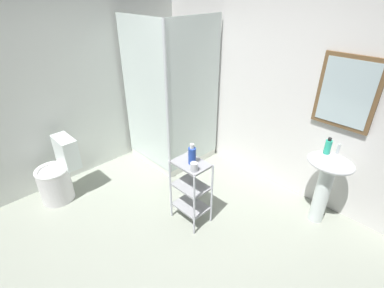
% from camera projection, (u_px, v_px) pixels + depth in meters
% --- Properties ---
extents(ground_plane, '(4.20, 4.20, 0.02)m').
position_uv_depth(ground_plane, '(160.00, 251.00, 2.82)').
color(ground_plane, '#959B8D').
extents(wall_back, '(4.20, 0.14, 2.50)m').
position_uv_depth(wall_back, '(279.00, 87.00, 3.32)').
color(wall_back, silver).
rests_on(wall_back, ground_plane).
extents(wall_left, '(0.10, 4.20, 2.50)m').
position_uv_depth(wall_left, '(56.00, 86.00, 3.35)').
color(wall_left, silver).
rests_on(wall_left, ground_plane).
extents(shower_stall, '(0.92, 0.92, 2.00)m').
position_uv_depth(shower_stall, '(172.00, 131.00, 4.07)').
color(shower_stall, white).
rests_on(shower_stall, ground_plane).
extents(pedestal_sink, '(0.46, 0.37, 0.81)m').
position_uv_depth(pedestal_sink, '(327.00, 176.00, 2.91)').
color(pedestal_sink, white).
rests_on(pedestal_sink, ground_plane).
extents(sink_faucet, '(0.03, 0.03, 0.10)m').
position_uv_depth(sink_faucet, '(338.00, 149.00, 2.85)').
color(sink_faucet, silver).
rests_on(sink_faucet, pedestal_sink).
extents(toilet, '(0.37, 0.49, 0.76)m').
position_uv_depth(toilet, '(58.00, 175.00, 3.38)').
color(toilet, white).
rests_on(toilet, ground_plane).
extents(storage_cart, '(0.38, 0.28, 0.74)m').
position_uv_depth(storage_cart, '(191.00, 187.00, 2.99)').
color(storage_cart, silver).
rests_on(storage_cart, ground_plane).
extents(hand_soap_bottle, '(0.06, 0.06, 0.17)m').
position_uv_depth(hand_soap_bottle, '(328.00, 147.00, 2.83)').
color(hand_soap_bottle, '#2DBC99').
rests_on(hand_soap_bottle, pedestal_sink).
extents(shampoo_bottle_blue, '(0.08, 0.08, 0.22)m').
position_uv_depth(shampoo_bottle_blue, '(192.00, 155.00, 2.79)').
color(shampoo_bottle_blue, '#2648AF').
rests_on(shampoo_bottle_blue, storage_cart).
extents(rinse_cup, '(0.07, 0.07, 0.09)m').
position_uv_depth(rinse_cup, '(194.00, 167.00, 2.70)').
color(rinse_cup, silver).
rests_on(rinse_cup, storage_cart).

